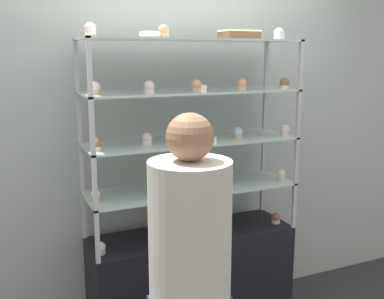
# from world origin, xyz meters

# --- Properties ---
(back_wall) EXTENTS (8.00, 0.05, 2.60)m
(back_wall) POSITION_xyz_m (0.00, 0.35, 1.30)
(back_wall) COLOR #A8B2AD
(back_wall) RESTS_ON ground_plane
(display_base) EXTENTS (1.34, 0.41, 0.72)m
(display_base) POSITION_xyz_m (0.00, 0.00, 0.36)
(display_base) COLOR black
(display_base) RESTS_ON ground_plane
(display_riser_lower) EXTENTS (1.34, 0.41, 0.31)m
(display_riser_lower) POSITION_xyz_m (0.00, 0.00, 1.01)
(display_riser_lower) COLOR #B7B7BC
(display_riser_lower) RESTS_ON display_base
(display_riser_middle) EXTENTS (1.34, 0.41, 0.31)m
(display_riser_middle) POSITION_xyz_m (0.00, 0.00, 1.32)
(display_riser_middle) COLOR #B7B7BC
(display_riser_middle) RESTS_ON display_riser_lower
(display_riser_upper) EXTENTS (1.34, 0.41, 0.31)m
(display_riser_upper) POSITION_xyz_m (0.00, 0.00, 1.63)
(display_riser_upper) COLOR #B7B7BC
(display_riser_upper) RESTS_ON display_riser_middle
(display_riser_top) EXTENTS (1.34, 0.41, 0.31)m
(display_riser_top) POSITION_xyz_m (0.00, 0.00, 1.94)
(display_riser_top) COLOR #B7B7BC
(display_riser_top) RESTS_ON display_riser_upper
(layer_cake_centerpiece) EXTENTS (0.20, 0.20, 0.13)m
(layer_cake_centerpiece) POSITION_xyz_m (0.06, 0.06, 0.79)
(layer_cake_centerpiece) COLOR #C66660
(layer_cake_centerpiece) RESTS_ON display_base
(sheet_cake_frosted) EXTENTS (0.24, 0.16, 0.06)m
(sheet_cake_frosted) POSITION_xyz_m (0.35, 0.04, 1.99)
(sheet_cake_frosted) COLOR brown
(sheet_cake_frosted) RESTS_ON display_riser_top
(cupcake_0) EXTENTS (0.06, 0.06, 0.07)m
(cupcake_0) POSITION_xyz_m (-0.62, -0.08, 0.76)
(cupcake_0) COLOR #CCB28C
(cupcake_0) RESTS_ON display_base
(cupcake_1) EXTENTS (0.06, 0.06, 0.07)m
(cupcake_1) POSITION_xyz_m (0.60, -0.08, 0.76)
(cupcake_1) COLOR beige
(cupcake_1) RESTS_ON display_base
(price_tag_0) EXTENTS (0.04, 0.00, 0.04)m
(price_tag_0) POSITION_xyz_m (-0.18, -0.19, 0.75)
(price_tag_0) COLOR white
(price_tag_0) RESTS_ON display_base
(cupcake_2) EXTENTS (0.05, 0.05, 0.07)m
(cupcake_2) POSITION_xyz_m (-0.63, -0.04, 1.07)
(cupcake_2) COLOR #CCB28C
(cupcake_2) RESTS_ON display_riser_lower
(cupcake_3) EXTENTS (0.05, 0.05, 0.07)m
(cupcake_3) POSITION_xyz_m (-0.22, -0.06, 1.07)
(cupcake_3) COLOR white
(cupcake_3) RESTS_ON display_riser_lower
(cupcake_4) EXTENTS (0.05, 0.05, 0.07)m
(cupcake_4) POSITION_xyz_m (0.21, -0.05, 1.07)
(cupcake_4) COLOR white
(cupcake_4) RESTS_ON display_riser_lower
(cupcake_5) EXTENTS (0.05, 0.05, 0.07)m
(cupcake_5) POSITION_xyz_m (0.63, -0.08, 1.07)
(cupcake_5) COLOR beige
(cupcake_5) RESTS_ON display_riser_lower
(price_tag_1) EXTENTS (0.04, 0.00, 0.04)m
(price_tag_1) POSITION_xyz_m (0.11, -0.19, 1.05)
(price_tag_1) COLOR white
(price_tag_1) RESTS_ON display_riser_lower
(cupcake_6) EXTENTS (0.06, 0.06, 0.07)m
(cupcake_6) POSITION_xyz_m (-0.63, -0.09, 1.37)
(cupcake_6) COLOR white
(cupcake_6) RESTS_ON display_riser_middle
(cupcake_7) EXTENTS (0.06, 0.06, 0.07)m
(cupcake_7) POSITION_xyz_m (-0.31, -0.04, 1.37)
(cupcake_7) COLOR white
(cupcake_7) RESTS_ON display_riser_middle
(cupcake_8) EXTENTS (0.06, 0.06, 0.07)m
(cupcake_8) POSITION_xyz_m (0.01, -0.03, 1.37)
(cupcake_8) COLOR #CCB28C
(cupcake_8) RESTS_ON display_riser_middle
(cupcake_9) EXTENTS (0.06, 0.06, 0.07)m
(cupcake_9) POSITION_xyz_m (0.29, -0.07, 1.37)
(cupcake_9) COLOR #CCB28C
(cupcake_9) RESTS_ON display_riser_middle
(cupcake_10) EXTENTS (0.06, 0.06, 0.07)m
(cupcake_10) POSITION_xyz_m (0.62, -0.11, 1.37)
(cupcake_10) COLOR beige
(cupcake_10) RESTS_ON display_riser_middle
(price_tag_2) EXTENTS (0.04, 0.00, 0.04)m
(price_tag_2) POSITION_xyz_m (0.06, -0.19, 1.36)
(price_tag_2) COLOR white
(price_tag_2) RESTS_ON display_riser_middle
(cupcake_11) EXTENTS (0.06, 0.06, 0.07)m
(cupcake_11) POSITION_xyz_m (-0.60, -0.04, 1.68)
(cupcake_11) COLOR #CCB28C
(cupcake_11) RESTS_ON display_riser_upper
(cupcake_12) EXTENTS (0.06, 0.06, 0.07)m
(cupcake_12) POSITION_xyz_m (-0.30, -0.08, 1.68)
(cupcake_12) COLOR beige
(cupcake_12) RESTS_ON display_riser_upper
(cupcake_13) EXTENTS (0.06, 0.06, 0.07)m
(cupcake_13) POSITION_xyz_m (-0.01, -0.09, 1.68)
(cupcake_13) COLOR #CCB28C
(cupcake_13) RESTS_ON display_riser_upper
(cupcake_14) EXTENTS (0.06, 0.06, 0.07)m
(cupcake_14) POSITION_xyz_m (0.30, -0.09, 1.68)
(cupcake_14) COLOR #CCB28C
(cupcake_14) RESTS_ON display_riser_upper
(cupcake_15) EXTENTS (0.06, 0.06, 0.07)m
(cupcake_15) POSITION_xyz_m (0.60, -0.11, 1.68)
(cupcake_15) COLOR beige
(cupcake_15) RESTS_ON display_riser_upper
(price_tag_3) EXTENTS (0.04, 0.00, 0.04)m
(price_tag_3) POSITION_xyz_m (-0.01, -0.19, 1.67)
(price_tag_3) COLOR white
(price_tag_3) RESTS_ON display_riser_upper
(cupcake_16) EXTENTS (0.06, 0.06, 0.08)m
(cupcake_16) POSITION_xyz_m (-0.61, -0.04, 1.99)
(cupcake_16) COLOR beige
(cupcake_16) RESTS_ON display_riser_top
(cupcake_17) EXTENTS (0.06, 0.06, 0.08)m
(cupcake_17) POSITION_xyz_m (-0.19, -0.04, 1.99)
(cupcake_17) COLOR #CCB28C
(cupcake_17) RESTS_ON display_riser_top
(cupcake_18) EXTENTS (0.06, 0.06, 0.08)m
(cupcake_18) POSITION_xyz_m (0.60, -0.03, 1.99)
(cupcake_18) COLOR white
(cupcake_18) RESTS_ON display_riser_top
(price_tag_4) EXTENTS (0.04, 0.00, 0.04)m
(price_tag_4) POSITION_xyz_m (0.51, -0.19, 1.98)
(price_tag_4) COLOR white
(price_tag_4) RESTS_ON display_riser_top
(donut_glazed) EXTENTS (0.12, 0.12, 0.04)m
(donut_glazed) POSITION_xyz_m (-0.28, -0.04, 1.97)
(donut_glazed) COLOR #EFE5CC
(donut_glazed) RESTS_ON display_riser_top
(customer_figure) EXTENTS (0.38, 0.38, 1.62)m
(customer_figure) POSITION_xyz_m (-0.36, -0.78, 0.86)
(customer_figure) COLOR #282D47
(customer_figure) RESTS_ON ground_plane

